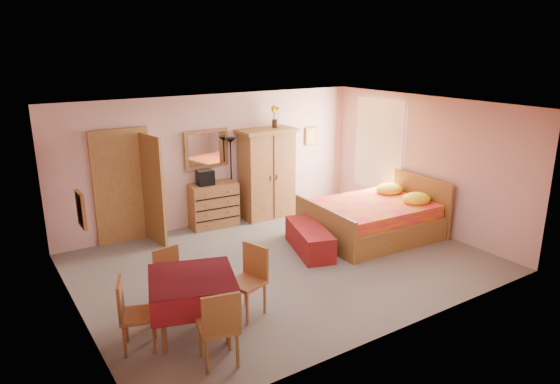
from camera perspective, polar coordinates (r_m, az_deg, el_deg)
floor at (r=8.45m, az=0.55°, el=-8.09°), size 6.50×6.50×0.00m
ceiling at (r=7.74m, az=0.61°, el=9.70°), size 6.50×6.50×0.00m
wall_back at (r=10.11m, az=-7.34°, el=3.69°), size 6.50×0.10×2.60m
wall_front at (r=6.19m, az=13.60°, el=-4.98°), size 6.50×0.10×2.60m
wall_left at (r=6.84m, az=-22.75°, el=-3.76°), size 0.10×5.00×2.60m
wall_right at (r=10.12m, az=16.09°, el=3.19°), size 0.10×5.00×2.60m
doorway at (r=9.50m, az=-17.53°, el=0.51°), size 1.06×0.12×2.15m
window at (r=10.86m, az=11.25°, el=5.21°), size 0.08×1.40×1.95m
picture_left at (r=6.16m, az=-21.80°, el=-1.89°), size 0.04×0.32×0.42m
picture_back at (r=11.23m, az=3.56°, el=6.38°), size 0.30×0.04×0.40m
chest_of_drawers at (r=10.04m, az=-7.61°, el=-1.47°), size 0.97×0.54×0.89m
wall_mirror at (r=9.94m, az=-8.38°, el=4.91°), size 0.97×0.13×0.76m
stereo at (r=9.79m, az=-8.53°, el=1.63°), size 0.33×0.25×0.29m
floor_lamp at (r=10.20m, az=-5.58°, el=1.37°), size 0.24×0.24×1.74m
wardrobe at (r=10.39m, az=-1.48°, el=2.11°), size 1.20×0.63×1.87m
sunflower_vase at (r=10.34m, az=-0.57°, el=8.63°), size 0.19×0.19×0.45m
bed at (r=9.58m, az=10.48°, el=-1.91°), size 2.42×1.95×1.07m
bench at (r=8.84m, az=3.39°, el=-5.39°), size 0.90×1.45×0.45m
dining_table at (r=6.51m, az=-9.89°, el=-12.57°), size 1.32×1.32×0.76m
chair_south at (r=5.86m, az=-7.11°, el=-14.88°), size 0.52×0.52×0.95m
chair_north at (r=7.05m, az=-12.09°, el=-9.87°), size 0.44×0.44×0.86m
chair_west at (r=6.30m, az=-15.87°, el=-13.29°), size 0.53×0.53×0.91m
chair_east at (r=6.77m, az=-3.90°, el=-10.22°), size 0.55×0.55×0.95m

